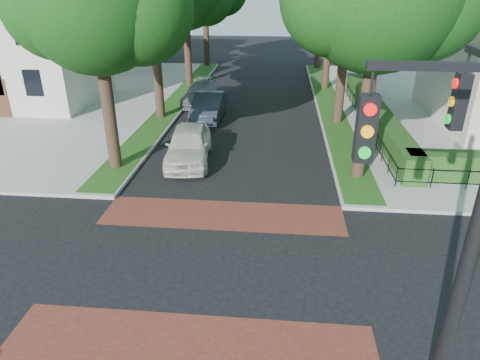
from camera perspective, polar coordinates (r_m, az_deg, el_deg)
name	(u,v)px	position (r m, az deg, el deg)	size (l,w,h in m)	color
ground	(209,267)	(13.45, -4.09, -11.45)	(120.00, 120.00, 0.00)	black
crosswalk_far	(223,215)	(16.09, -2.29, -4.68)	(9.00, 2.20, 0.01)	maroon
crosswalk_near	(188,347)	(11.08, -6.89, -21.24)	(9.00, 2.20, 0.01)	maroon
grass_strip_ne	(329,104)	(30.94, 11.78, 9.92)	(1.60, 29.80, 0.02)	#164212
grass_strip_nw	(177,100)	(31.61, -8.38, 10.49)	(1.60, 29.80, 0.02)	#164212
tree_left_near	(99,0)	(19.33, -18.31, 21.80)	(7.50, 6.45, 10.20)	black
hedge_main_road	(375,113)	(27.25, 17.56, 8.52)	(1.00, 18.00, 1.20)	#1B4417
fence_main_road	(361,115)	(27.14, 15.85, 8.34)	(0.06, 18.00, 0.90)	black
house_left_near	(21,29)	(33.65, -27.22, 17.48)	(10.00, 9.00, 10.14)	beige
house_left_far	(101,14)	(46.15, -17.99, 20.32)	(10.00, 9.00, 10.14)	silver
traffic_signal	(462,209)	(7.63, 27.47, -3.50)	(2.17, 2.00, 8.00)	black
parked_car_front	(189,145)	(20.66, -6.87, 4.69)	(2.01, 5.00, 1.70)	silver
parked_car_middle	(209,106)	(27.23, -4.18, 9.75)	(1.73, 4.95, 1.63)	#222934
parked_car_rear	(201,93)	(30.97, -5.20, 11.45)	(2.07, 5.10, 1.48)	slate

